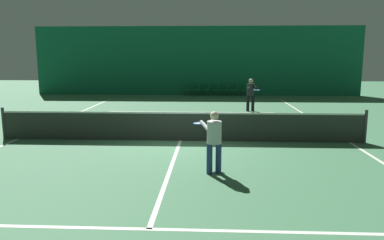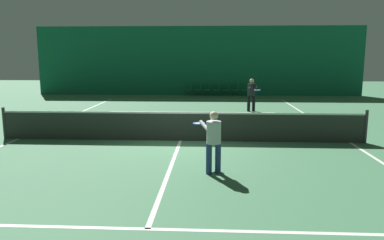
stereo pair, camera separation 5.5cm
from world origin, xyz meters
The scene contains 18 objects.
ground_plane centered at (0.00, 0.00, 0.00)m, with size 60.00×60.00×0.00m, color #3D704C.
backdrop_curtain centered at (0.00, 14.69, 2.41)m, with size 23.00×0.12×4.82m.
court_line_baseline_far centered at (0.00, 11.90, 0.00)m, with size 11.00×0.10×0.00m.
court_line_service_far centered at (0.00, 6.40, 0.00)m, with size 8.25×0.10×0.00m.
court_line_service_near centered at (0.00, -6.40, 0.00)m, with size 8.25×0.10×0.00m.
court_line_sideline_left centered at (-5.50, 0.00, 0.00)m, with size 0.10×23.80×0.00m.
court_line_sideline_right centered at (5.50, 0.00, 0.00)m, with size 0.10×23.80×0.00m.
court_line_centre centered at (0.00, 0.00, 0.00)m, with size 0.10×12.80×0.00m.
tennis_net centered at (0.00, 0.00, 0.51)m, with size 12.00×0.10×1.07m.
player_near centered at (1.05, -3.38, 0.87)m, with size 0.82×1.30×1.50m.
player_far centered at (3.01, 6.79, 0.96)m, with size 0.58×1.38×1.65m.
courtside_chair_0 centered at (-0.56, 14.14, 0.49)m, with size 0.44×0.44×0.84m.
courtside_chair_1 centered at (0.10, 14.14, 0.49)m, with size 0.44×0.44×0.84m.
courtside_chair_2 centered at (0.75, 14.14, 0.49)m, with size 0.44×0.44×0.84m.
courtside_chair_3 centered at (1.41, 14.14, 0.49)m, with size 0.44×0.44×0.84m.
courtside_chair_4 centered at (2.06, 14.14, 0.49)m, with size 0.44×0.44×0.84m.
courtside_chair_5 centered at (2.72, 14.14, 0.49)m, with size 0.44×0.44×0.84m.
courtside_chair_6 centered at (3.37, 14.14, 0.49)m, with size 0.44×0.44×0.84m.
Camera 1 is at (0.97, -12.01, 2.76)m, focal length 35.00 mm.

